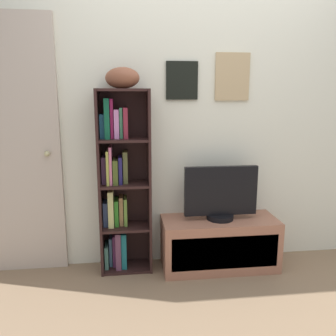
{
  "coord_description": "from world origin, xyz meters",
  "views": [
    {
      "loc": [
        -0.61,
        -1.71,
        1.4
      ],
      "look_at": [
        -0.3,
        0.85,
        0.87
      ],
      "focal_mm": 36.84,
      "sensor_mm": 36.0,
      "label": 1
    }
  ],
  "objects_px": {
    "football": "(122,78)",
    "tv_stand": "(219,243)",
    "bookshelf": "(120,185)",
    "door": "(6,149)",
    "television": "(221,194)"
  },
  "relations": [
    {
      "from": "football",
      "to": "tv_stand",
      "type": "height_order",
      "value": "football"
    },
    {
      "from": "tv_stand",
      "to": "bookshelf",
      "type": "bearing_deg",
      "value": 173.11
    },
    {
      "from": "football",
      "to": "door",
      "type": "distance_m",
      "value": 1.06
    },
    {
      "from": "tv_stand",
      "to": "television",
      "type": "height_order",
      "value": "television"
    },
    {
      "from": "bookshelf",
      "to": "football",
      "type": "xyz_separation_m",
      "value": [
        0.04,
        -0.03,
        0.83
      ]
    },
    {
      "from": "bookshelf",
      "to": "door",
      "type": "xyz_separation_m",
      "value": [
        -0.87,
        0.07,
        0.3
      ]
    },
    {
      "from": "door",
      "to": "television",
      "type": "bearing_deg",
      "value": -5.78
    },
    {
      "from": "bookshelf",
      "to": "tv_stand",
      "type": "bearing_deg",
      "value": -6.89
    },
    {
      "from": "tv_stand",
      "to": "television",
      "type": "relative_size",
      "value": 1.59
    },
    {
      "from": "door",
      "to": "football",
      "type": "bearing_deg",
      "value": -6.36
    },
    {
      "from": "tv_stand",
      "to": "television",
      "type": "xyz_separation_m",
      "value": [
        0.0,
        0.0,
        0.42
      ]
    },
    {
      "from": "television",
      "to": "tv_stand",
      "type": "bearing_deg",
      "value": -90.0
    },
    {
      "from": "television",
      "to": "bookshelf",
      "type": "bearing_deg",
      "value": 173.2
    },
    {
      "from": "bookshelf",
      "to": "television",
      "type": "bearing_deg",
      "value": -6.8
    },
    {
      "from": "bookshelf",
      "to": "football",
      "type": "bearing_deg",
      "value": -35.6
    }
  ]
}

